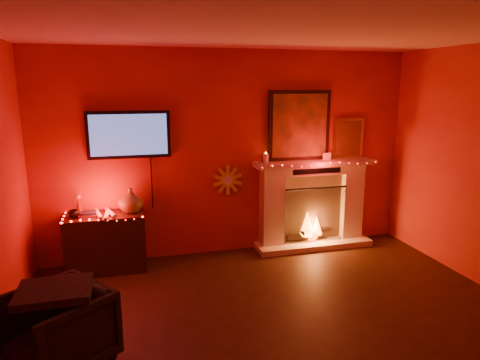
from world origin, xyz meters
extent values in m
plane|color=black|center=(0.00, 0.00, 0.00)|extent=(5.00, 5.00, 0.00)
plane|color=beige|center=(0.00, 0.00, 2.70)|extent=(5.00, 5.00, 0.00)
plane|color=#A21E1A|center=(0.00, 2.50, 1.35)|extent=(5.00, 0.00, 5.00)
cube|color=beige|center=(1.15, 2.30, 0.04)|extent=(1.65, 0.40, 0.08)
cube|color=beige|center=(0.55, 2.39, 0.55)|extent=(0.30, 0.22, 0.95)
cube|color=beige|center=(1.75, 2.39, 0.55)|extent=(0.30, 0.22, 0.95)
cube|color=beige|center=(1.15, 2.39, 1.10)|extent=(1.50, 0.22, 0.14)
cube|color=beige|center=(1.15, 2.33, 1.20)|extent=(1.72, 0.34, 0.06)
cube|color=#8F6C53|center=(1.15, 2.45, 0.55)|extent=(0.90, 0.10, 0.95)
cube|color=black|center=(1.15, 2.27, 0.47)|extent=(0.90, 0.02, 0.78)
cylinder|color=black|center=(1.05, 2.36, 0.14)|extent=(0.55, 0.09, 0.09)
cylinder|color=black|center=(1.23, 2.38, 0.20)|extent=(0.51, 0.18, 0.08)
cone|color=orange|center=(1.07, 2.36, 0.33)|extent=(0.20, 0.20, 0.34)
cone|color=orange|center=(1.22, 2.37, 0.29)|extent=(0.16, 0.16, 0.26)
sphere|color=#FF3F07|center=(1.15, 2.36, 0.16)|extent=(0.18, 0.18, 0.18)
cube|color=black|center=(0.95, 2.46, 1.71)|extent=(0.88, 0.05, 0.95)
cube|color=#D1621B|center=(0.95, 2.44, 1.71)|extent=(0.78, 0.01, 0.85)
cube|color=gold|center=(1.70, 2.47, 1.51)|extent=(0.46, 0.04, 0.56)
cube|color=olive|center=(1.70, 2.45, 1.51)|extent=(0.38, 0.01, 0.48)
cylinder|color=#F2E7CA|center=(0.45, 2.38, 1.29)|extent=(0.07, 0.07, 0.12)
cube|color=beige|center=(1.33, 2.36, 1.28)|extent=(0.12, 0.01, 0.10)
cube|color=black|center=(-1.30, 2.46, 1.65)|extent=(1.00, 0.06, 0.58)
cube|color=#4965BD|center=(-1.30, 2.42, 1.65)|extent=(0.92, 0.01, 0.50)
cylinder|color=black|center=(-1.05, 2.47, 1.03)|extent=(0.02, 0.02, 0.66)
cylinder|color=gold|center=(-0.05, 2.48, 1.00)|extent=(0.20, 0.03, 0.20)
cylinder|color=beige|center=(-0.05, 2.46, 1.00)|extent=(0.13, 0.01, 0.13)
cube|color=black|center=(-1.65, 2.26, 0.36)|extent=(0.94, 0.47, 0.71)
imported|color=brown|center=(-1.33, 2.28, 0.86)|extent=(0.29, 0.29, 0.30)
imported|color=black|center=(-1.98, 2.22, 0.76)|extent=(0.11, 0.11, 0.09)
cylinder|color=beige|center=(-1.71, 2.21, 0.74)|extent=(0.12, 0.38, 0.05)
cylinder|color=beige|center=(-1.61, 2.15, 0.74)|extent=(0.06, 0.38, 0.05)
cylinder|color=beige|center=(-1.57, 2.25, 0.74)|extent=(0.15, 0.38, 0.05)
cube|color=#5B1A1D|center=(-1.83, 2.21, 0.73)|extent=(0.20, 0.14, 0.03)
cube|color=#1E2F47|center=(-1.82, 2.22, 0.76)|extent=(0.17, 0.12, 0.02)
imported|color=black|center=(-1.94, 0.42, 0.32)|extent=(0.99, 0.98, 0.65)
camera|label=1|loc=(-1.35, -2.95, 2.24)|focal=32.00mm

